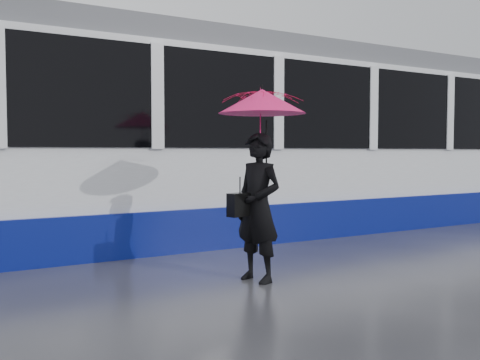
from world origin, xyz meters
TOP-DOWN VIEW (x-y plane):
  - ground at (0.00, 0.00)m, footprint 90.00×90.00m
  - rails at (0.00, 2.50)m, footprint 34.00×1.51m
  - tram at (3.80, 2.50)m, footprint 26.00×2.56m
  - woman at (-0.28, -0.66)m, footprint 0.54×0.69m
  - umbrella at (-0.23, -0.66)m, footprint 1.20×1.20m
  - handbag at (-0.50, -0.64)m, footprint 0.32×0.20m

SIDE VIEW (x-z plane):
  - ground at x=0.00m, z-range 0.00..0.00m
  - rails at x=0.00m, z-range 0.00..0.02m
  - woman at x=-0.28m, z-range 0.00..1.65m
  - handbag at x=-0.50m, z-range 0.65..1.08m
  - tram at x=3.80m, z-range -0.04..3.31m
  - umbrella at x=-0.23m, z-range 1.25..2.37m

